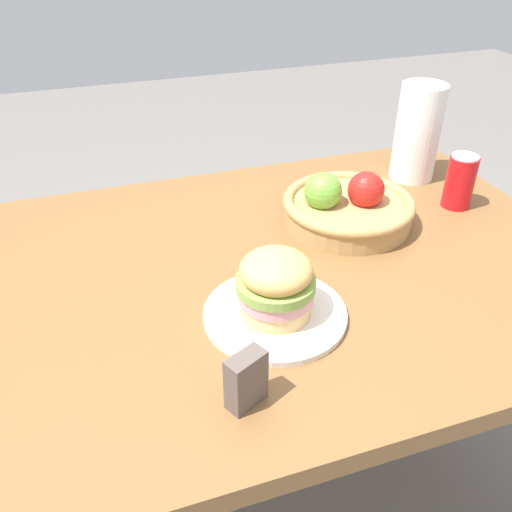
% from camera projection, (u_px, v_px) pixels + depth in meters
% --- Properties ---
extents(ground_plane, '(8.00, 8.00, 0.00)m').
position_uv_depth(ground_plane, '(250.00, 493.00, 1.49)').
color(ground_plane, slate).
extents(dining_table, '(1.40, 0.90, 0.75)m').
position_uv_depth(dining_table, '(249.00, 309.00, 1.13)').
color(dining_table, brown).
rests_on(dining_table, ground_plane).
extents(plate, '(0.25, 0.25, 0.01)m').
position_uv_depth(plate, '(276.00, 314.00, 0.95)').
color(plate, silver).
rests_on(plate, dining_table).
extents(sandwich, '(0.14, 0.14, 0.12)m').
position_uv_depth(sandwich, '(277.00, 284.00, 0.91)').
color(sandwich, '#E5BC75').
rests_on(sandwich, plate).
extents(soda_can, '(0.07, 0.07, 0.13)m').
position_uv_depth(soda_can, '(460.00, 181.00, 1.26)').
color(soda_can, red).
rests_on(soda_can, dining_table).
extents(fruit_basket, '(0.29, 0.29, 0.12)m').
position_uv_depth(fruit_basket, '(347.00, 206.00, 1.20)').
color(fruit_basket, tan).
rests_on(fruit_basket, dining_table).
extents(paper_towel_roll, '(0.11, 0.11, 0.24)m').
position_uv_depth(paper_towel_roll, '(418.00, 133.00, 1.35)').
color(paper_towel_roll, white).
rests_on(paper_towel_roll, dining_table).
extents(napkin_holder, '(0.07, 0.05, 0.09)m').
position_uv_depth(napkin_holder, '(246.00, 380.00, 0.77)').
color(napkin_holder, '#594C47').
rests_on(napkin_holder, dining_table).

